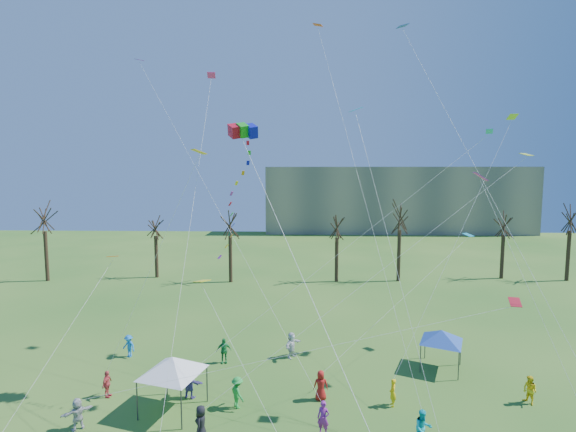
{
  "coord_description": "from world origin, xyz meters",
  "views": [
    {
      "loc": [
        -0.09,
        -13.16,
        12.77
      ],
      "look_at": [
        -0.69,
        5.0,
        11.0
      ],
      "focal_mm": 25.0,
      "sensor_mm": 36.0,
      "label": 1
    }
  ],
  "objects_px": {
    "big_box_kite": "(240,202)",
    "canopy_tent_blue": "(442,336)",
    "distant_building": "(395,199)",
    "canopy_tent_white": "(173,365)"
  },
  "relations": [
    {
      "from": "big_box_kite",
      "to": "canopy_tent_blue",
      "type": "xyz_separation_m",
      "value": [
        12.8,
        3.67,
        -9.14
      ]
    },
    {
      "from": "distant_building",
      "to": "canopy_tent_white",
      "type": "xyz_separation_m",
      "value": [
        -29.05,
        -74.52,
        -4.9
      ]
    },
    {
      "from": "distant_building",
      "to": "canopy_tent_blue",
      "type": "relative_size",
      "value": 18.52
    },
    {
      "from": "big_box_kite",
      "to": "canopy_tent_blue",
      "type": "distance_m",
      "value": 16.14
    },
    {
      "from": "distant_building",
      "to": "canopy_tent_white",
      "type": "height_order",
      "value": "distant_building"
    },
    {
      "from": "big_box_kite",
      "to": "canopy_tent_blue",
      "type": "bearing_deg",
      "value": 15.99
    },
    {
      "from": "big_box_kite",
      "to": "canopy_tent_white",
      "type": "bearing_deg",
      "value": -154.0
    },
    {
      "from": "canopy_tent_white",
      "to": "canopy_tent_blue",
      "type": "bearing_deg",
      "value": 18.25
    },
    {
      "from": "distant_building",
      "to": "canopy_tent_blue",
      "type": "xyz_separation_m",
      "value": [
        -12.74,
        -69.15,
        -5.25
      ]
    },
    {
      "from": "distant_building",
      "to": "big_box_kite",
      "type": "distance_m",
      "value": 77.26
    }
  ]
}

